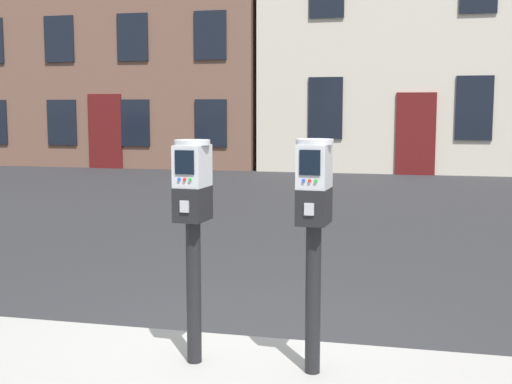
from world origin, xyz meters
The scene contains 5 objects.
ground_plane centered at (0.00, 0.00, 0.00)m, with size 160.00×160.00×0.00m, color #28282B.
parking_meter_near_kerb centered at (-0.16, -0.34, 1.09)m, with size 0.23×0.26×1.38m.
parking_meter_twin_adjacent centered at (0.58, -0.34, 1.10)m, with size 0.23×0.26×1.39m.
townhouse_orange_brick centered at (-7.69, 16.33, 4.71)m, with size 8.95×5.40×9.42m.
townhouse_green_painted centered at (0.66, 16.20, 4.66)m, with size 7.45×5.13×9.31m.
Camera 1 is at (1.15, -4.22, 1.70)m, focal length 47.88 mm.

